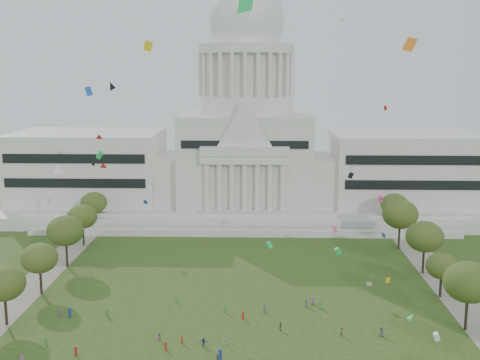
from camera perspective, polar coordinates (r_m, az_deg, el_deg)
name	(u,v)px	position (r m, az deg, el deg)	size (l,w,h in m)	color
capitol	(246,148)	(207.51, 0.56, 3.01)	(160.00, 64.50, 91.30)	silver
path_left	(17,300)	(141.65, -20.35, -10.60)	(8.00, 160.00, 0.04)	gray
path_right	(463,305)	(138.89, 20.41, -11.03)	(8.00, 160.00, 0.04)	gray
row_tree_l_2	(4,283)	(126.72, -21.49, -9.11)	(8.42, 8.42, 11.97)	black
row_tree_r_2	(469,282)	(123.27, 20.85, -9.05)	(9.55, 9.55, 13.58)	black
row_tree_l_3	(39,258)	(141.07, -18.49, -7.05)	(8.12, 8.12, 11.55)	black
row_tree_r_3	(442,266)	(139.47, 18.60, -7.75)	(7.01, 7.01, 9.98)	black
row_tree_l_4	(65,231)	(157.51, -16.22, -4.65)	(9.29, 9.29, 13.21)	black
row_tree_r_4	(425,237)	(153.23, 17.11, -5.16)	(9.19, 9.19, 13.06)	black
row_tree_l_5	(82,217)	(175.26, -14.71, -3.37)	(8.33, 8.33, 11.85)	black
row_tree_r_5	(400,214)	(171.64, 14.95, -3.16)	(9.82, 9.82, 13.96)	black
row_tree_l_6	(94,203)	(192.71, -13.68, -2.12)	(8.19, 8.19, 11.64)	black
row_tree_r_6	(394,205)	(189.52, 14.44, -2.29)	(8.42, 8.42, 11.97)	black
person_0	(382,331)	(119.09, 13.28, -13.81)	(0.97, 0.63, 1.99)	#4C4C51
person_2	(342,332)	(117.83, 9.65, -14.03)	(0.80, 0.50, 1.65)	olive
person_4	(224,340)	(113.13, -1.50, -14.93)	(1.04, 0.57, 1.78)	silver
person_5	(204,342)	(112.70, -3.47, -15.10)	(1.48, 0.59, 1.60)	navy
person_8	(159,337)	(115.65, -7.66, -14.51)	(0.71, 0.44, 1.47)	#994C8C
person_10	(280,326)	(118.76, 3.85, -13.66)	(1.04, 0.57, 1.77)	#4C4C51
distant_crowd	(175,331)	(117.33, -6.19, -14.04)	(58.08, 35.13, 1.90)	#994C8C
kite_swarm	(244,181)	(104.22, 0.34, -0.06)	(85.35, 102.73, 57.40)	red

